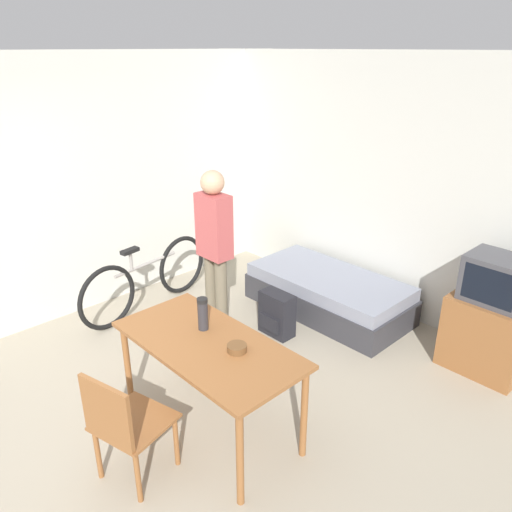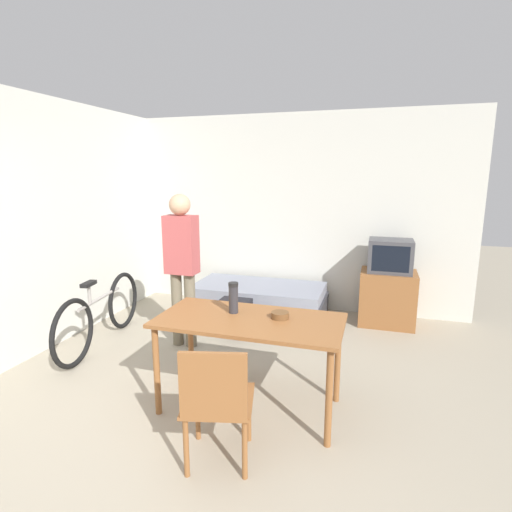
{
  "view_description": "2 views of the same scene",
  "coord_description": "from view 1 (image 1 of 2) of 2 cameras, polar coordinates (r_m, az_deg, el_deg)",
  "views": [
    {
      "loc": [
        2.85,
        -0.86,
        2.73
      ],
      "look_at": [
        -0.11,
        1.96,
        1.01
      ],
      "focal_mm": 35.0,
      "sensor_mm": 36.0,
      "label": 1
    },
    {
      "loc": [
        1.32,
        -1.84,
        1.89
      ],
      "look_at": [
        0.18,
        1.88,
        1.09
      ],
      "focal_mm": 28.0,
      "sensor_mm": 36.0,
      "label": 2
    }
  ],
  "objects": [
    {
      "name": "wall_left",
      "position": [
        5.79,
        -14.95,
        8.32
      ],
      "size": [
        0.06,
        4.63,
        2.7
      ],
      "color": "silver",
      "rests_on": "ground_plane"
    },
    {
      "name": "backpack",
      "position": [
        5.08,
        2.38,
        -6.65
      ],
      "size": [
        0.36,
        0.22,
        0.46
      ],
      "color": "black",
      "rests_on": "ground_plane"
    },
    {
      "name": "wooden_chair",
      "position": [
        3.5,
        -14.98,
        -17.95
      ],
      "size": [
        0.54,
        0.54,
        0.86
      ],
      "color": "brown",
      "rests_on": "ground_plane"
    },
    {
      "name": "bicycle",
      "position": [
        5.63,
        -12.35,
        -2.62
      ],
      "size": [
        0.31,
        1.74,
        0.78
      ],
      "color": "black",
      "rests_on": "ground_plane"
    },
    {
      "name": "dining_table",
      "position": [
        3.69,
        -5.49,
        -10.95
      ],
      "size": [
        1.47,
        0.72,
        0.77
      ],
      "color": "brown",
      "rests_on": "ground_plane"
    },
    {
      "name": "thermos_flask",
      "position": [
        3.73,
        -6.11,
        -6.43
      ],
      "size": [
        0.08,
        0.08,
        0.26
      ],
      "color": "#2D2D33",
      "rests_on": "dining_table"
    },
    {
      "name": "wall_back",
      "position": [
        5.52,
        13.81,
        7.73
      ],
      "size": [
        5.13,
        0.06,
        2.7
      ],
      "color": "silver",
      "rests_on": "ground_plane"
    },
    {
      "name": "person_standing",
      "position": [
        4.83,
        -4.77,
        1.61
      ],
      "size": [
        0.34,
        0.23,
        1.69
      ],
      "color": "#6B604C",
      "rests_on": "ground_plane"
    },
    {
      "name": "mate_bowl",
      "position": [
        3.52,
        -2.2,
        -10.47
      ],
      "size": [
        0.14,
        0.14,
        0.05
      ],
      "color": "brown",
      "rests_on": "dining_table"
    },
    {
      "name": "ground_plane",
      "position": [
        4.04,
        -20.93,
        -21.56
      ],
      "size": [
        20.0,
        20.0,
        0.0
      ],
      "primitive_type": "plane",
      "color": "#9E937F"
    },
    {
      "name": "daybed",
      "position": [
        5.58,
        8.27,
        -4.22
      ],
      "size": [
        1.77,
        0.88,
        0.43
      ],
      "color": "#333338",
      "rests_on": "ground_plane"
    },
    {
      "name": "tv",
      "position": [
        4.9,
        25.16,
        -6.65
      ],
      "size": [
        0.68,
        0.51,
        1.1
      ],
      "color": "brown",
      "rests_on": "ground_plane"
    }
  ]
}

